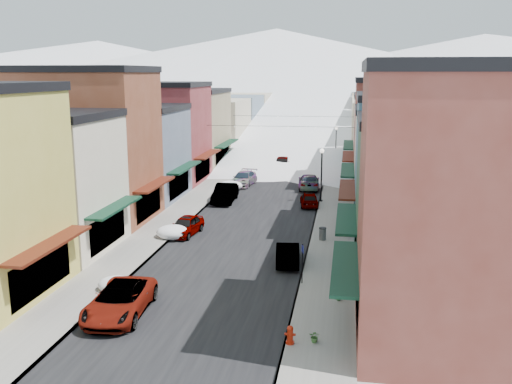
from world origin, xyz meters
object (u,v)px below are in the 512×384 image
(car_green_sedan, at_px, (288,253))
(car_silver_sedan, at_px, (186,226))
(fire_hydrant, at_px, (290,335))
(streetlamp_near, at_px, (322,168))
(car_white_suv, at_px, (120,300))
(trash_can, at_px, (323,234))
(car_dark_hatch, at_px, (225,193))

(car_green_sedan, bearing_deg, car_silver_sedan, -39.09)
(fire_hydrant, bearing_deg, streetlamp_near, 90.17)
(car_green_sedan, bearing_deg, car_white_suv, 44.96)
(trash_can, bearing_deg, streetlamp_near, 93.36)
(car_dark_hatch, height_order, fire_hydrant, car_dark_hatch)
(car_dark_hatch, relative_size, trash_can, 5.67)
(fire_hydrant, relative_size, trash_can, 0.94)
(car_green_sedan, distance_m, streetlamp_near, 18.10)
(car_silver_sedan, height_order, trash_can, car_silver_sedan)
(trash_can, bearing_deg, car_white_suv, -123.22)
(car_green_sedan, height_order, trash_can, car_green_sedan)
(fire_hydrant, bearing_deg, car_dark_hatch, 107.91)
(trash_can, bearing_deg, car_dark_hatch, 130.07)
(car_white_suv, bearing_deg, car_dark_hatch, 86.91)
(car_green_sedan, xyz_separation_m, streetlamp_near, (1.23, 17.87, 2.59))
(fire_hydrant, xyz_separation_m, trash_can, (0.66, 16.43, 0.07))
(fire_hydrant, xyz_separation_m, streetlamp_near, (-0.09, 29.16, 2.74))
(car_silver_sedan, bearing_deg, streetlamp_near, 59.80)
(car_dark_hatch, distance_m, streetlamp_near, 9.35)
(fire_hydrant, bearing_deg, car_white_suv, 167.18)
(car_white_suv, bearing_deg, car_green_sedan, 47.55)
(trash_can, bearing_deg, car_silver_sedan, 178.90)
(car_dark_hatch, xyz_separation_m, trash_can, (9.69, -11.53, -0.24))
(trash_can, distance_m, streetlamp_near, 13.02)
(car_white_suv, xyz_separation_m, car_green_sedan, (7.47, 9.28, -0.10))
(car_white_suv, height_order, car_green_sedan, car_white_suv)
(car_dark_hatch, bearing_deg, car_white_suv, -90.83)
(car_silver_sedan, distance_m, streetlamp_near, 15.93)
(car_dark_hatch, bearing_deg, streetlamp_near, 6.27)
(car_dark_hatch, bearing_deg, trash_can, -51.30)
(car_white_suv, xyz_separation_m, fire_hydrant, (8.79, -2.00, -0.24))
(streetlamp_near, bearing_deg, car_dark_hatch, -172.36)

